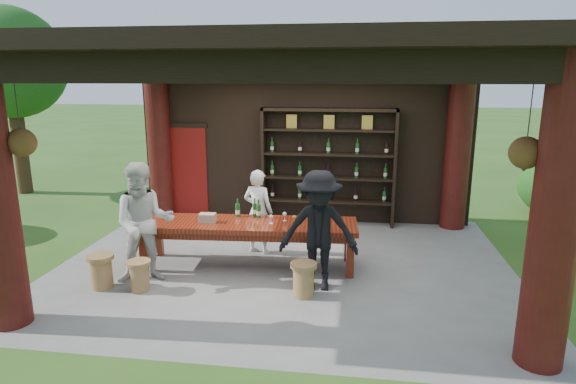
# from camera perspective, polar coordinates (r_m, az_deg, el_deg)

# --- Properties ---
(ground) EXTENTS (90.00, 90.00, 0.00)m
(ground) POSITION_cam_1_polar(r_m,az_deg,el_deg) (8.10, -0.40, -8.60)
(ground) COLOR #2D5119
(ground) RESTS_ON ground
(pavilion) EXTENTS (7.50, 6.00, 3.60)m
(pavilion) POSITION_cam_1_polar(r_m,az_deg,el_deg) (7.98, -0.06, 6.91)
(pavilion) COLOR slate
(pavilion) RESTS_ON ground
(wine_shelf) EXTENTS (2.76, 0.42, 2.43)m
(wine_shelf) POSITION_cam_1_polar(r_m,az_deg,el_deg) (10.05, 4.76, 2.97)
(wine_shelf) COLOR black
(wine_shelf) RESTS_ON ground
(tasting_table) EXTENTS (3.56, 1.13, 0.75)m
(tasting_table) POSITION_cam_1_polar(r_m,az_deg,el_deg) (7.87, -4.69, -4.39)
(tasting_table) COLOR #5A170C
(tasting_table) RESTS_ON ground
(stool_near_left) EXTENTS (0.34, 0.34, 0.45)m
(stool_near_left) POSITION_cam_1_polar(r_m,az_deg,el_deg) (7.42, -17.20, -9.35)
(stool_near_left) COLOR olive
(stool_near_left) RESTS_ON ground
(stool_near_right) EXTENTS (0.38, 0.38, 0.50)m
(stool_near_right) POSITION_cam_1_polar(r_m,az_deg,el_deg) (6.91, 1.85, -10.22)
(stool_near_right) COLOR olive
(stool_near_right) RESTS_ON ground
(stool_far_left) EXTENTS (0.39, 0.39, 0.51)m
(stool_far_left) POSITION_cam_1_polar(r_m,az_deg,el_deg) (7.67, -21.25, -8.67)
(stool_far_left) COLOR olive
(stool_far_left) RESTS_ON ground
(host) EXTENTS (0.62, 0.50, 1.50)m
(host) POSITION_cam_1_polar(r_m,az_deg,el_deg) (8.44, -3.55, -2.33)
(host) COLOR white
(host) RESTS_ON ground
(guest_woman) EXTENTS (1.09, 0.98, 1.84)m
(guest_woman) POSITION_cam_1_polar(r_m,az_deg,el_deg) (7.51, -16.67, -3.54)
(guest_woman) COLOR beige
(guest_woman) RESTS_ON ground
(guest_man) EXTENTS (1.16, 0.68, 1.77)m
(guest_man) POSITION_cam_1_polar(r_m,az_deg,el_deg) (6.96, 3.65, -4.62)
(guest_man) COLOR black
(guest_man) RESTS_ON ground
(table_bottles) EXTENTS (0.44, 0.16, 0.31)m
(table_bottles) POSITION_cam_1_polar(r_m,az_deg,el_deg) (8.10, -4.49, -1.87)
(table_bottles) COLOR #194C1E
(table_bottles) RESTS_ON tasting_table
(table_glasses) EXTENTS (0.76, 0.25, 0.15)m
(table_glasses) POSITION_cam_1_polar(r_m,az_deg,el_deg) (7.74, 0.37, -3.18)
(table_glasses) COLOR silver
(table_glasses) RESTS_ON tasting_table
(napkin_basket) EXTENTS (0.27, 0.20, 0.14)m
(napkin_basket) POSITION_cam_1_polar(r_m,az_deg,el_deg) (7.91, -9.53, -3.04)
(napkin_basket) COLOR #BF6672
(napkin_basket) RESTS_ON tasting_table
(shrubs) EXTENTS (16.24, 7.70, 1.36)m
(shrubs) POSITION_cam_1_polar(r_m,az_deg,el_deg) (8.78, 19.11, -3.68)
(shrubs) COLOR #194C14
(shrubs) RESTS_ON ground
(trees) EXTENTS (21.16, 9.02, 4.80)m
(trees) POSITION_cam_1_polar(r_m,az_deg,el_deg) (9.56, 28.00, 13.90)
(trees) COLOR #3F2819
(trees) RESTS_ON ground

